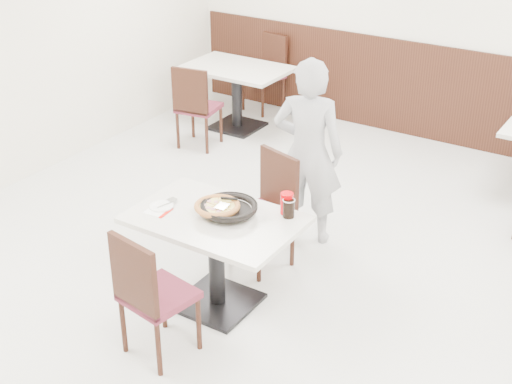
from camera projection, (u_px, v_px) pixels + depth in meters
The scene contains 19 objects.
floor at pixel (258, 277), 5.72m from camera, with size 7.00×7.00×0.00m, color #BABAB5.
wall_back at pixel (432, 16), 7.71m from camera, with size 6.00×0.04×2.80m, color silver.
wainscot_back at pixel (423, 92), 8.08m from camera, with size 5.90×0.03×1.10m, color black.
main_table at pixel (217, 262), 5.23m from camera, with size 1.20×0.80×0.75m, color silver, non-canonical shape.
chair_near at pixel (159, 293), 4.71m from camera, with size 0.42×0.42×0.95m, color black, non-canonical shape.
chair_far at pixel (261, 213), 5.68m from camera, with size 0.42×0.42×0.95m, color black, non-canonical shape.
trivet at pixel (221, 214), 5.06m from camera, with size 0.12×0.12×0.04m, color black.
pizza_pan at pixel (229, 210), 5.07m from camera, with size 0.32×0.32×0.01m, color black.
pizza at pixel (217, 208), 5.06m from camera, with size 0.29×0.29×0.02m, color #B67236.
pizza_server at pixel (222, 206), 5.01m from camera, with size 0.08×0.10×0.00m, color silver.
napkin at pixel (158, 211), 5.15m from camera, with size 0.16×0.16×0.00m, color white.
side_plate at pixel (161, 206), 5.19m from camera, with size 0.18×0.18×0.01m, color white.
fork at pixel (167, 204), 5.20m from camera, with size 0.02×0.17×0.00m, color silver.
cola_glass at pixel (289, 209), 5.04m from camera, with size 0.08×0.08×0.13m, color black.
red_cup at pixel (287, 203), 5.08m from camera, with size 0.09×0.09×0.16m, color #CD0006.
diner_person at pixel (308, 152), 5.92m from camera, with size 0.59×0.39×1.62m, color #B2B2B7.
bg_table_left at pixel (237, 98), 8.42m from camera, with size 1.20×0.80×0.75m, color silver, non-canonical shape.
bg_chair_left_near at pixel (199, 106), 7.89m from camera, with size 0.42×0.42×0.95m, color black, non-canonical shape.
bg_chair_left_far at pixel (263, 74), 8.90m from camera, with size 0.42×0.42×0.95m, color black, non-canonical shape.
Camera 1 is at (2.56, -4.04, 3.22)m, focal length 50.00 mm.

